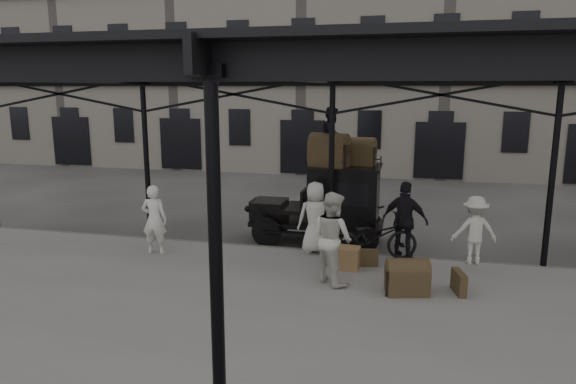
% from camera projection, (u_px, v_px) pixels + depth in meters
% --- Properties ---
extents(ground, '(120.00, 120.00, 0.00)m').
position_uv_depth(ground, '(316.00, 285.00, 11.16)').
color(ground, '#383533').
rests_on(ground, ground).
extents(platform, '(28.00, 8.00, 0.15)m').
position_uv_depth(platform, '(296.00, 321.00, 9.24)').
color(platform, slate).
rests_on(platform, ground).
extents(canopy, '(22.50, 9.00, 4.74)m').
position_uv_depth(canopy, '(301.00, 64.00, 8.61)').
color(canopy, black).
rests_on(canopy, ground).
extents(building_frontage, '(64.00, 8.00, 14.00)m').
position_uv_depth(building_frontage, '(378.00, 34.00, 26.95)').
color(building_frontage, slate).
rests_on(building_frontage, ground).
extents(taxi, '(3.65, 1.55, 2.18)m').
position_uv_depth(taxi, '(333.00, 201.00, 13.94)').
color(taxi, black).
rests_on(taxi, ground).
extents(porter_left, '(0.67, 0.47, 1.74)m').
position_uv_depth(porter_left, '(154.00, 219.00, 12.66)').
color(porter_left, silver).
rests_on(porter_left, platform).
extents(porter_midleft, '(1.20, 1.19, 1.95)m').
position_uv_depth(porter_midleft, '(333.00, 238.00, 10.73)').
color(porter_midleft, beige).
rests_on(porter_midleft, platform).
extents(porter_centre, '(1.02, 0.85, 1.79)m').
position_uv_depth(porter_centre, '(315.00, 217.00, 12.75)').
color(porter_centre, beige).
rests_on(porter_centre, platform).
extents(porter_official, '(1.19, 0.75, 1.89)m').
position_uv_depth(porter_official, '(405.00, 221.00, 12.25)').
color(porter_official, black).
rests_on(porter_official, platform).
extents(porter_right, '(1.13, 0.77, 1.62)m').
position_uv_depth(porter_right, '(474.00, 230.00, 11.92)').
color(porter_right, beige).
rests_on(porter_right, platform).
extents(bicycle, '(2.24, 1.29, 1.11)m').
position_uv_depth(bicycle, '(373.00, 237.00, 12.25)').
color(bicycle, black).
rests_on(bicycle, platform).
extents(porter_roof, '(0.71, 0.84, 1.55)m').
position_uv_depth(porter_roof, '(332.00, 136.00, 13.50)').
color(porter_roof, black).
rests_on(porter_roof, taxi).
extents(steamer_trunk_roof_near, '(1.11, 0.83, 0.73)m').
position_uv_depth(steamer_trunk_roof_near, '(329.00, 152.00, 13.45)').
color(steamer_trunk_roof_near, '#483721').
rests_on(steamer_trunk_roof_near, taxi).
extents(steamer_trunk_roof_far, '(0.91, 0.64, 0.62)m').
position_uv_depth(steamer_trunk_roof_far, '(359.00, 153.00, 13.72)').
color(steamer_trunk_roof_far, '#483721').
rests_on(steamer_trunk_roof_far, taxi).
extents(steamer_trunk_platform, '(0.93, 0.69, 0.61)m').
position_uv_depth(steamer_trunk_platform, '(407.00, 279.00, 10.26)').
color(steamer_trunk_platform, '#483721').
rests_on(steamer_trunk_platform, platform).
extents(wicker_hamper, '(0.63, 0.49, 0.50)m').
position_uv_depth(wicker_hamper, '(346.00, 258.00, 11.71)').
color(wicker_hamper, olive).
rests_on(wicker_hamper, platform).
extents(suitcase_upright, '(0.28, 0.62, 0.45)m').
position_uv_depth(suitcase_upright, '(459.00, 282.00, 10.29)').
color(suitcase_upright, '#483721').
rests_on(suitcase_upright, platform).
extents(suitcase_flat, '(0.62, 0.26, 0.40)m').
position_uv_depth(suitcase_flat, '(365.00, 258.00, 11.86)').
color(suitcase_flat, '#483721').
rests_on(suitcase_flat, platform).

